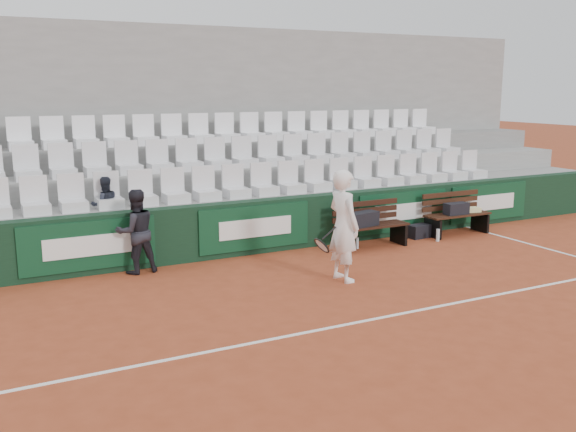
# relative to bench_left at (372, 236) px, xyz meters

# --- Properties ---
(ground) EXTENTS (80.00, 80.00, 0.00)m
(ground) POSITION_rel_bench_left_xyz_m (-2.06, -3.32, -0.23)
(ground) COLOR #9D4123
(ground) RESTS_ON ground
(court_baseline) EXTENTS (18.00, 0.06, 0.01)m
(court_baseline) POSITION_rel_bench_left_xyz_m (-2.06, -3.32, -0.22)
(court_baseline) COLOR white
(court_baseline) RESTS_ON ground
(back_barrier) EXTENTS (18.00, 0.34, 1.00)m
(back_barrier) POSITION_rel_bench_left_xyz_m (-1.99, 0.67, 0.28)
(back_barrier) COLOR black
(back_barrier) RESTS_ON ground
(grandstand_tier_front) EXTENTS (18.00, 0.95, 1.00)m
(grandstand_tier_front) POSITION_rel_bench_left_xyz_m (-2.06, 1.31, 0.28)
(grandstand_tier_front) COLOR gray
(grandstand_tier_front) RESTS_ON ground
(grandstand_tier_mid) EXTENTS (18.00, 0.95, 1.45)m
(grandstand_tier_mid) POSITION_rel_bench_left_xyz_m (-2.06, 2.26, 0.50)
(grandstand_tier_mid) COLOR #959593
(grandstand_tier_mid) RESTS_ON ground
(grandstand_tier_back) EXTENTS (18.00, 0.95, 1.90)m
(grandstand_tier_back) POSITION_rel_bench_left_xyz_m (-2.06, 3.21, 0.72)
(grandstand_tier_back) COLOR gray
(grandstand_tier_back) RESTS_ON ground
(grandstand_rear_wall) EXTENTS (18.00, 0.30, 4.40)m
(grandstand_rear_wall) POSITION_rel_bench_left_xyz_m (-2.06, 3.83, 1.98)
(grandstand_rear_wall) COLOR gray
(grandstand_rear_wall) RESTS_ON ground
(seat_row_front) EXTENTS (11.90, 0.44, 0.63)m
(seat_row_front) POSITION_rel_bench_left_xyz_m (-2.06, 1.13, 1.09)
(seat_row_front) COLOR silver
(seat_row_front) RESTS_ON grandstand_tier_front
(seat_row_mid) EXTENTS (11.90, 0.44, 0.63)m
(seat_row_mid) POSITION_rel_bench_left_xyz_m (-2.06, 2.08, 1.54)
(seat_row_mid) COLOR silver
(seat_row_mid) RESTS_ON grandstand_tier_mid
(seat_row_back) EXTENTS (11.90, 0.44, 0.63)m
(seat_row_back) POSITION_rel_bench_left_xyz_m (-2.06, 3.03, 1.99)
(seat_row_back) COLOR white
(seat_row_back) RESTS_ON grandstand_tier_back
(bench_left) EXTENTS (1.50, 0.56, 0.45)m
(bench_left) POSITION_rel_bench_left_xyz_m (0.00, 0.00, 0.00)
(bench_left) COLOR black
(bench_left) RESTS_ON ground
(bench_right) EXTENTS (1.50, 0.56, 0.45)m
(bench_right) POSITION_rel_bench_left_xyz_m (2.25, 0.09, 0.00)
(bench_right) COLOR #361B10
(bench_right) RESTS_ON ground
(sports_bag_left) EXTENTS (0.68, 0.38, 0.27)m
(sports_bag_left) POSITION_rel_bench_left_xyz_m (-0.24, -0.02, 0.36)
(sports_bag_left) COLOR black
(sports_bag_left) RESTS_ON bench_left
(sports_bag_right) EXTENTS (0.53, 0.26, 0.24)m
(sports_bag_right) POSITION_rel_bench_left_xyz_m (2.16, 0.04, 0.35)
(sports_bag_right) COLOR black
(sports_bag_right) RESTS_ON bench_right
(towel) EXTENTS (0.37, 0.30, 0.09)m
(towel) POSITION_rel_bench_left_xyz_m (2.65, 0.10, 0.27)
(towel) COLOR beige
(towel) RESTS_ON bench_right
(sports_bag_ground) EXTENTS (0.48, 0.32, 0.28)m
(sports_bag_ground) POSITION_rel_bench_left_xyz_m (1.33, 0.21, -0.09)
(sports_bag_ground) COLOR black
(sports_bag_ground) RESTS_ON ground
(water_bottle_near) EXTENTS (0.06, 0.06, 0.22)m
(water_bottle_near) POSITION_rel_bench_left_xyz_m (-0.32, 0.02, -0.11)
(water_bottle_near) COLOR silver
(water_bottle_near) RESTS_ON ground
(water_bottle_far) EXTENTS (0.07, 0.07, 0.25)m
(water_bottle_far) POSITION_rel_bench_left_xyz_m (1.47, -0.22, -0.10)
(water_bottle_far) COLOR silver
(water_bottle_far) RESTS_ON ground
(tennis_player) EXTENTS (0.74, 0.69, 1.81)m
(tennis_player) POSITION_rel_bench_left_xyz_m (-1.66, -1.59, 0.68)
(tennis_player) COLOR white
(tennis_player) RESTS_ON ground
(ball_kid) EXTENTS (0.74, 0.60, 1.42)m
(ball_kid) POSITION_rel_bench_left_xyz_m (-4.51, 0.36, 0.49)
(ball_kid) COLOR black
(ball_kid) RESTS_ON ground
(spectator_c) EXTENTS (0.49, 0.38, 1.00)m
(spectator_c) POSITION_rel_bench_left_xyz_m (-4.83, 1.18, 1.28)
(spectator_c) COLOR #1E212D
(spectator_c) RESTS_ON grandstand_tier_front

